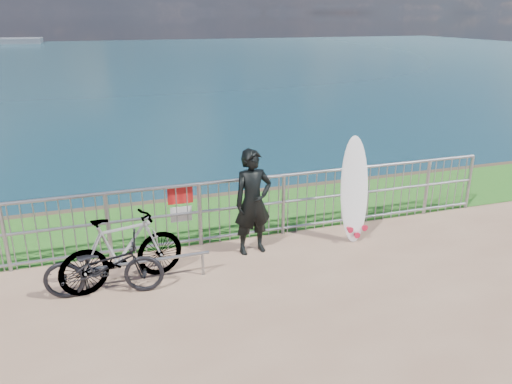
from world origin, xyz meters
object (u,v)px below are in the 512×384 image
object	(u,v)px
surfboard	(354,193)
bicycle_far	(122,251)
surfer	(253,202)
bicycle_near	(104,267)

from	to	relation	value
surfboard	bicycle_far	xyz separation A→B (m)	(-3.92, -0.39, -0.29)
surfboard	surfer	bearing A→B (deg)	178.13
surfboard	bicycle_far	bearing A→B (deg)	-174.28
bicycle_near	bicycle_far	world-z (taller)	bicycle_far
surfer	surfboard	distance (m)	1.81
surfer	bicycle_near	xyz separation A→B (m)	(-2.39, -0.64, -0.45)
surfer	surfboard	xyz separation A→B (m)	(1.81, -0.06, -0.04)
surfboard	bicycle_far	world-z (taller)	surfboard
surfer	surfboard	world-z (taller)	surfboard
surfer	bicycle_far	distance (m)	2.19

